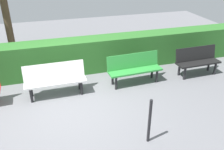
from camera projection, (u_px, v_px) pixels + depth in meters
ground_plane at (68, 107)px, 6.04m from camera, size 17.55×17.55×0.00m
bench_black at (197, 60)px, 7.48m from camera, size 1.41×0.50×0.86m
bench_green at (134, 67)px, 6.99m from camera, size 1.60×0.53×0.86m
bench_white at (55, 78)px, 6.39m from camera, size 1.60×0.49×0.86m
hedge_row at (88, 55)px, 7.70m from camera, size 13.55×0.69×1.06m
railing_post_mid at (150, 121)px, 4.75m from camera, size 0.06×0.06×1.00m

